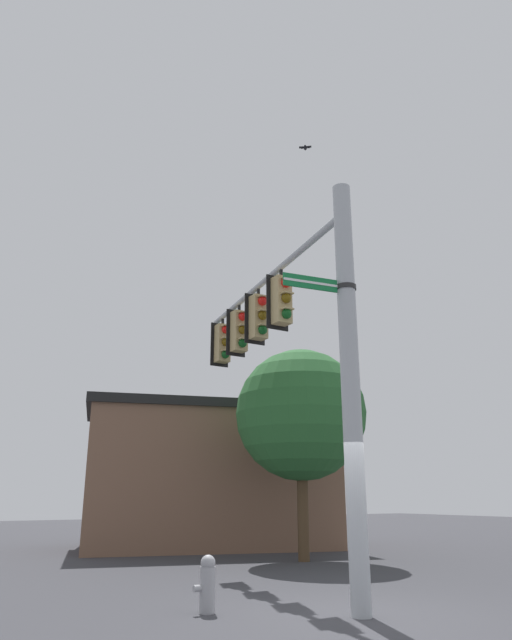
{
  "coord_description": "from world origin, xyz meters",
  "views": [
    {
      "loc": [
        6.12,
        7.19,
        1.68
      ],
      "look_at": [
        -0.65,
        -4.06,
        5.69
      ],
      "focal_mm": 32.56,
      "sensor_mm": 36.0,
      "label": 1
    }
  ],
  "objects_px": {
    "traffic_light_mid_outer": "(239,331)",
    "bird_flying": "(305,148)",
    "traffic_light_mid_inner": "(259,317)",
    "street_name_sign": "(332,286)",
    "traffic_light_nearest_pole": "(282,300)",
    "traffic_light_arm_end": "(223,343)",
    "fire_hydrant": "(207,583)"
  },
  "relations": [
    {
      "from": "bird_flying",
      "to": "fire_hydrant",
      "type": "relative_size",
      "value": 0.34
    },
    {
      "from": "traffic_light_mid_outer",
      "to": "street_name_sign",
      "type": "relative_size",
      "value": 0.98
    },
    {
      "from": "street_name_sign",
      "to": "bird_flying",
      "type": "xyz_separation_m",
      "value": [
        -1.68,
        -2.89,
        4.91
      ]
    },
    {
      "from": "traffic_light_nearest_pole",
      "to": "traffic_light_mid_outer",
      "type": "relative_size",
      "value": 1.0
    },
    {
      "from": "bird_flying",
      "to": "street_name_sign",
      "type": "bearing_deg",
      "value": 59.86
    },
    {
      "from": "street_name_sign",
      "to": "traffic_light_mid_outer",
      "type": "bearing_deg",
      "value": -102.12
    },
    {
      "from": "traffic_light_mid_outer",
      "to": "fire_hydrant",
      "type": "relative_size",
      "value": 1.59
    },
    {
      "from": "traffic_light_arm_end",
      "to": "street_name_sign",
      "type": "xyz_separation_m",
      "value": [
        1.31,
        6.44,
        -0.62
      ]
    },
    {
      "from": "traffic_light_nearest_pole",
      "to": "bird_flying",
      "type": "xyz_separation_m",
      "value": [
        -0.98,
        -0.34,
        4.29
      ]
    },
    {
      "from": "traffic_light_arm_end",
      "to": "street_name_sign",
      "type": "height_order",
      "value": "traffic_light_arm_end"
    },
    {
      "from": "traffic_light_nearest_pole",
      "to": "traffic_light_mid_inner",
      "type": "distance_m",
      "value": 1.31
    },
    {
      "from": "traffic_light_arm_end",
      "to": "fire_hydrant",
      "type": "height_order",
      "value": "traffic_light_arm_end"
    },
    {
      "from": "traffic_light_mid_inner",
      "to": "traffic_light_arm_end",
      "type": "xyz_separation_m",
      "value": [
        -0.41,
        -2.59,
        0.0
      ]
    },
    {
      "from": "traffic_light_mid_inner",
      "to": "street_name_sign",
      "type": "distance_m",
      "value": 4.0
    },
    {
      "from": "traffic_light_mid_inner",
      "to": "traffic_light_arm_end",
      "type": "distance_m",
      "value": 2.62
    },
    {
      "from": "traffic_light_nearest_pole",
      "to": "traffic_light_mid_inner",
      "type": "xyz_separation_m",
      "value": [
        -0.21,
        -1.3,
        0.0
      ]
    },
    {
      "from": "traffic_light_mid_outer",
      "to": "bird_flying",
      "type": "distance_m",
      "value": 4.88
    },
    {
      "from": "traffic_light_mid_outer",
      "to": "traffic_light_arm_end",
      "type": "relative_size",
      "value": 1.0
    },
    {
      "from": "traffic_light_arm_end",
      "to": "fire_hydrant",
      "type": "xyz_separation_m",
      "value": [
        2.84,
        5.05,
        -5.3
      ]
    },
    {
      "from": "traffic_light_nearest_pole",
      "to": "street_name_sign",
      "type": "xyz_separation_m",
      "value": [
        0.69,
        2.55,
        -0.62
      ]
    },
    {
      "from": "traffic_light_nearest_pole",
      "to": "traffic_light_mid_inner",
      "type": "relative_size",
      "value": 1.0
    },
    {
      "from": "traffic_light_nearest_pole",
      "to": "traffic_light_mid_outer",
      "type": "height_order",
      "value": "same"
    },
    {
      "from": "traffic_light_mid_outer",
      "to": "fire_hydrant",
      "type": "bearing_deg",
      "value": 54.98
    },
    {
      "from": "traffic_light_mid_outer",
      "to": "street_name_sign",
      "type": "distance_m",
      "value": 5.3
    },
    {
      "from": "traffic_light_nearest_pole",
      "to": "traffic_light_arm_end",
      "type": "bearing_deg",
      "value": -99.04
    },
    {
      "from": "traffic_light_nearest_pole",
      "to": "traffic_light_mid_outer",
      "type": "xyz_separation_m",
      "value": [
        -0.41,
        -2.59,
        0.0
      ]
    },
    {
      "from": "traffic_light_mid_outer",
      "to": "traffic_light_mid_inner",
      "type": "bearing_deg",
      "value": 80.96
    },
    {
      "from": "street_name_sign",
      "to": "fire_hydrant",
      "type": "bearing_deg",
      "value": -42.38
    },
    {
      "from": "traffic_light_nearest_pole",
      "to": "traffic_light_arm_end",
      "type": "relative_size",
      "value": 1.0
    },
    {
      "from": "bird_flying",
      "to": "traffic_light_mid_outer",
      "type": "bearing_deg",
      "value": -75.78
    },
    {
      "from": "traffic_light_mid_outer",
      "to": "bird_flying",
      "type": "bearing_deg",
      "value": 104.22
    },
    {
      "from": "traffic_light_nearest_pole",
      "to": "street_name_sign",
      "type": "relative_size",
      "value": 0.98
    }
  ]
}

